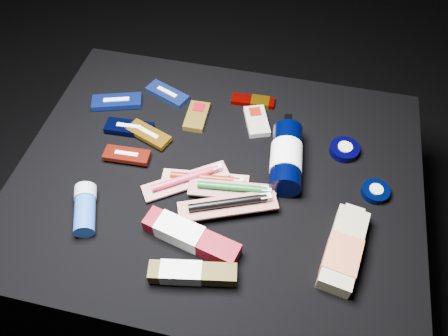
% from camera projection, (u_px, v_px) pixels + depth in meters
% --- Properties ---
extents(ground, '(3.00, 3.00, 0.00)m').
position_uv_depth(ground, '(219.00, 249.00, 1.38)').
color(ground, black).
rests_on(ground, ground).
extents(cloth_table, '(0.98, 0.78, 0.40)m').
position_uv_depth(cloth_table, '(218.00, 217.00, 1.22)').
color(cloth_table, black).
rests_on(cloth_table, ground).
extents(luna_bar_0, '(0.13, 0.09, 0.02)m').
position_uv_depth(luna_bar_0, '(167.00, 94.00, 1.22)').
color(luna_bar_0, navy).
rests_on(luna_bar_0, cloth_table).
extents(luna_bar_1, '(0.14, 0.09, 0.02)m').
position_uv_depth(luna_bar_1, '(117.00, 102.00, 1.20)').
color(luna_bar_1, navy).
rests_on(luna_bar_1, cloth_table).
extents(luna_bar_2, '(0.13, 0.05, 0.02)m').
position_uv_depth(luna_bar_2, '(129.00, 128.00, 1.14)').
color(luna_bar_2, black).
rests_on(luna_bar_2, cloth_table).
extents(luna_bar_3, '(0.13, 0.08, 0.02)m').
position_uv_depth(luna_bar_3, '(149.00, 134.00, 1.12)').
color(luna_bar_3, '#A97111').
rests_on(luna_bar_3, cloth_table).
extents(luna_bar_4, '(0.11, 0.05, 0.01)m').
position_uv_depth(luna_bar_4, '(127.00, 155.00, 1.08)').
color(luna_bar_4, maroon).
rests_on(luna_bar_4, cloth_table).
extents(clif_bar_0, '(0.06, 0.10, 0.02)m').
position_uv_depth(clif_bar_0, '(197.00, 115.00, 1.17)').
color(clif_bar_0, '#4B380F').
rests_on(clif_bar_0, cloth_table).
extents(clif_bar_1, '(0.09, 0.11, 0.02)m').
position_uv_depth(clif_bar_1, '(256.00, 120.00, 1.16)').
color(clif_bar_1, '#A3A39C').
rests_on(clif_bar_1, cloth_table).
extents(power_bar, '(0.12, 0.04, 0.01)m').
position_uv_depth(power_bar, '(255.00, 101.00, 1.21)').
color(power_bar, '#730302').
rests_on(power_bar, cloth_table).
extents(lotion_bottle, '(0.09, 0.24, 0.08)m').
position_uv_depth(lotion_bottle, '(286.00, 157.00, 1.05)').
color(lotion_bottle, black).
rests_on(lotion_bottle, cloth_table).
extents(cream_tin_upper, '(0.07, 0.07, 0.02)m').
position_uv_depth(cream_tin_upper, '(344.00, 150.00, 1.10)').
color(cream_tin_upper, black).
rests_on(cream_tin_upper, cloth_table).
extents(cream_tin_lower, '(0.06, 0.06, 0.02)m').
position_uv_depth(cream_tin_lower, '(375.00, 191.00, 1.02)').
color(cream_tin_lower, black).
rests_on(cream_tin_lower, cloth_table).
extents(bodywash_bottle, '(0.10, 0.21, 0.04)m').
position_uv_depth(bodywash_bottle, '(343.00, 251.00, 0.92)').
color(bodywash_bottle, tan).
rests_on(bodywash_bottle, cloth_table).
extents(deodorant_stick, '(0.09, 0.13, 0.05)m').
position_uv_depth(deodorant_stick, '(85.00, 209.00, 0.98)').
color(deodorant_stick, '#1F4FAF').
rests_on(deodorant_stick, cloth_table).
extents(toothbrush_pack_0, '(0.21, 0.07, 0.02)m').
position_uv_depth(toothbrush_pack_0, '(206.00, 179.00, 1.04)').
color(toothbrush_pack_0, silver).
rests_on(toothbrush_pack_0, cloth_table).
extents(toothbrush_pack_1, '(0.20, 0.16, 0.02)m').
position_uv_depth(toothbrush_pack_1, '(187.00, 179.00, 1.04)').
color(toothbrush_pack_1, beige).
rests_on(toothbrush_pack_1, cloth_table).
extents(toothbrush_pack_2, '(0.21, 0.07, 0.02)m').
position_uv_depth(toothbrush_pack_2, '(233.00, 189.00, 1.01)').
color(toothbrush_pack_2, '#ABA49F').
rests_on(toothbrush_pack_2, cloth_table).
extents(toothbrush_pack_3, '(0.23, 0.13, 0.03)m').
position_uv_depth(toothbrush_pack_3, '(229.00, 204.00, 0.98)').
color(toothbrush_pack_3, '#A49B98').
rests_on(toothbrush_pack_3, cloth_table).
extents(toothpaste_carton_red, '(0.22, 0.10, 0.04)m').
position_uv_depth(toothpaste_carton_red, '(187.00, 236.00, 0.94)').
color(toothpaste_carton_red, maroon).
rests_on(toothpaste_carton_red, cloth_table).
extents(toothpaste_carton_green, '(0.18, 0.07, 0.03)m').
position_uv_depth(toothpaste_carton_green, '(189.00, 273.00, 0.89)').
color(toothpaste_carton_green, '#3D310D').
rests_on(toothpaste_carton_green, cloth_table).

